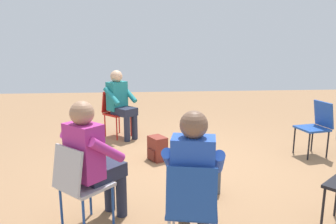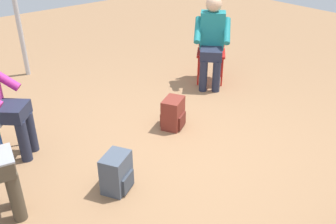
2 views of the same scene
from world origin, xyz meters
name	(u,v)px [view 1 (image 1 of 2)]	position (x,y,z in m)	size (l,w,h in m)	color
ground_plane	(192,166)	(0.00, 0.00, 0.00)	(14.00, 14.00, 0.00)	#99704C
chair_north	(192,205)	(0.32, 2.04, 0.50)	(0.47, 0.51, 0.85)	#1E4799
chair_northeast	(79,182)	(1.29, 1.53, 0.50)	(0.58, 0.59, 0.85)	#B7B7BC
chair_southeast	(115,110)	(1.20, -1.65, 0.50)	(0.58, 0.59, 0.85)	red
chair_west	(316,124)	(-1.98, -0.31, 0.50)	(0.50, 0.47, 0.85)	#1E4799
person_with_laptop	(193,173)	(0.29, 1.88, 0.69)	(0.56, 0.58, 1.24)	#4C4233
person_in_magenta	(93,157)	(1.17, 1.41, 0.69)	(0.63, 0.63, 1.24)	#23283D
person_in_teal	(120,101)	(1.09, -1.53, 0.69)	(0.63, 0.63, 1.24)	#23283D
backpack_near_laptop_user	(158,150)	(0.48, -0.30, 0.16)	(0.31, 0.34, 0.36)	maroon
backpack_by_empty_chair	(206,179)	(-0.04, 0.81, 0.16)	(0.31, 0.34, 0.36)	#475160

